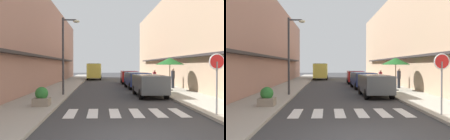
% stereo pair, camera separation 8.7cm
% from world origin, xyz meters
% --- Properties ---
extents(ground_plane, '(98.38, 98.38, 0.00)m').
position_xyz_m(ground_plane, '(0.00, 17.89, 0.00)').
color(ground_plane, '#38383A').
extents(sidewalk_left, '(2.84, 62.60, 0.12)m').
position_xyz_m(sidewalk_left, '(-4.63, 17.89, 0.06)').
color(sidewalk_left, '#9E998E').
rests_on(sidewalk_left, ground_plane).
extents(sidewalk_right, '(2.84, 62.60, 0.12)m').
position_xyz_m(sidewalk_right, '(4.63, 17.89, 0.06)').
color(sidewalk_right, '#ADA899').
rests_on(sidewalk_right, ground_plane).
extents(building_row_left, '(5.50, 42.25, 8.62)m').
position_xyz_m(building_row_left, '(-8.55, 19.12, 4.31)').
color(building_row_left, '#A87A6B').
rests_on(building_row_left, ground_plane).
extents(building_row_right, '(5.50, 42.25, 9.73)m').
position_xyz_m(building_row_right, '(8.55, 19.12, 4.86)').
color(building_row_right, tan).
rests_on(building_row_right, ground_plane).
extents(crosswalk, '(5.20, 2.20, 0.01)m').
position_xyz_m(crosswalk, '(-0.00, 4.32, 0.01)').
color(crosswalk, silver).
rests_on(crosswalk, ground_plane).
extents(parked_car_near, '(1.85, 4.32, 1.47)m').
position_xyz_m(parked_car_near, '(2.16, 10.17, 0.92)').
color(parked_car_near, '#4C5156').
rests_on(parked_car_near, ground_plane).
extents(parked_car_mid, '(1.93, 4.53, 1.47)m').
position_xyz_m(parked_car_mid, '(2.16, 16.26, 0.92)').
color(parked_car_mid, navy).
rests_on(parked_car_mid, ground_plane).
extents(parked_car_far, '(1.93, 4.49, 1.47)m').
position_xyz_m(parked_car_far, '(2.16, 22.67, 0.92)').
color(parked_car_far, maroon).
rests_on(parked_car_far, ground_plane).
extents(delivery_van, '(2.08, 5.43, 2.37)m').
position_xyz_m(delivery_van, '(-2.01, 31.33, 1.41)').
color(delivery_van, '#D8CC4C').
rests_on(delivery_van, ground_plane).
extents(round_street_sign, '(0.65, 0.07, 2.45)m').
position_xyz_m(round_street_sign, '(3.58, 3.21, 2.00)').
color(round_street_sign, slate).
rests_on(round_street_sign, sidewalk_right).
extents(street_lamp, '(1.19, 0.28, 5.21)m').
position_xyz_m(street_lamp, '(-3.43, 10.67, 3.31)').
color(street_lamp, '#38383D').
rests_on(street_lamp, sidewalk_left).
extents(cafe_umbrella, '(2.28, 2.28, 2.58)m').
position_xyz_m(cafe_umbrella, '(4.37, 13.24, 2.41)').
color(cafe_umbrella, '#262626').
rests_on(cafe_umbrella, sidewalk_right).
extents(planter_corner, '(0.78, 0.78, 0.92)m').
position_xyz_m(planter_corner, '(-3.98, 5.82, 0.53)').
color(planter_corner, gray).
rests_on(planter_corner, sidewalk_left).
extents(pedestrian_walking_near, '(0.34, 0.34, 1.73)m').
position_xyz_m(pedestrian_walking_near, '(5.20, 15.31, 1.03)').
color(pedestrian_walking_near, '#282B33').
rests_on(pedestrian_walking_near, sidewalk_right).
extents(pedestrian_walking_far, '(0.34, 0.34, 1.56)m').
position_xyz_m(pedestrian_walking_far, '(3.94, 16.98, 0.93)').
color(pedestrian_walking_far, '#282B33').
rests_on(pedestrian_walking_far, sidewalk_right).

